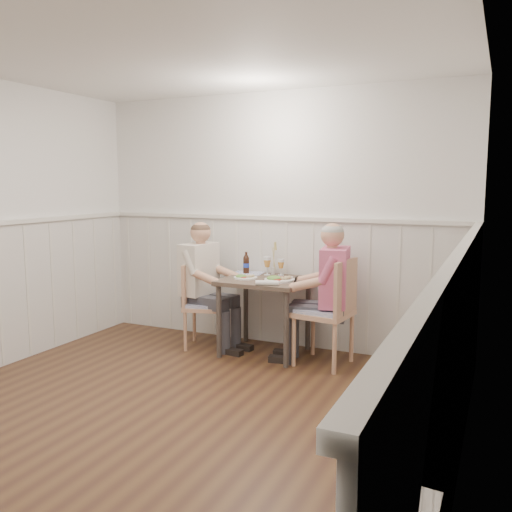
# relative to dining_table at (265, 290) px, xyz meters

# --- Properties ---
(ground_plane) EXTENTS (4.50, 4.50, 0.00)m
(ground_plane) POSITION_rel_dining_table_xyz_m (-0.07, -1.84, -0.64)
(ground_plane) COLOR #42271A
(room_shell) EXTENTS (4.04, 4.54, 2.60)m
(room_shell) POSITION_rel_dining_table_xyz_m (-0.07, -1.84, 0.88)
(room_shell) COLOR white
(room_shell) RESTS_ON ground
(wainscot) EXTENTS (4.00, 4.49, 1.34)m
(wainscot) POSITION_rel_dining_table_xyz_m (-0.07, -1.15, 0.05)
(wainscot) COLOR silver
(wainscot) RESTS_ON ground
(dining_table) EXTENTS (0.80, 0.70, 0.75)m
(dining_table) POSITION_rel_dining_table_xyz_m (0.00, 0.00, 0.00)
(dining_table) COLOR #4A3A2F
(dining_table) RESTS_ON ground
(chair_right) EXTENTS (0.52, 0.52, 1.00)m
(chair_right) POSITION_rel_dining_table_xyz_m (0.69, -0.07, -0.10)
(chair_right) COLOR tan
(chair_right) RESTS_ON ground
(chair_left) EXTENTS (0.51, 0.51, 0.87)m
(chair_left) POSITION_rel_dining_table_xyz_m (-0.68, -0.06, -0.17)
(chair_left) COLOR tan
(chair_left) RESTS_ON ground
(man_in_pink) EXTENTS (0.67, 0.47, 1.34)m
(man_in_pink) POSITION_rel_dining_table_xyz_m (0.67, -0.03, -0.08)
(man_in_pink) COLOR #3F3F47
(man_in_pink) RESTS_ON ground
(diner_cream) EXTENTS (0.64, 0.44, 1.31)m
(diner_cream) POSITION_rel_dining_table_xyz_m (-0.69, -0.03, -0.09)
(diner_cream) COLOR #3F3F47
(diner_cream) RESTS_ON ground
(plate_man) EXTENTS (0.29, 0.29, 0.07)m
(plate_man) POSITION_rel_dining_table_xyz_m (0.17, -0.05, 0.13)
(plate_man) COLOR white
(plate_man) RESTS_ON dining_table
(plate_diner) EXTENTS (0.23, 0.23, 0.06)m
(plate_diner) POSITION_rel_dining_table_xyz_m (-0.19, -0.06, 0.13)
(plate_diner) COLOR white
(plate_diner) RESTS_ON dining_table
(beer_glass_a) EXTENTS (0.07, 0.07, 0.17)m
(beer_glass_a) POSITION_rel_dining_table_xyz_m (0.07, 0.25, 0.22)
(beer_glass_a) COLOR silver
(beer_glass_a) RESTS_ON dining_table
(beer_glass_b) EXTENTS (0.08, 0.08, 0.19)m
(beer_glass_b) POSITION_rel_dining_table_xyz_m (-0.06, 0.21, 0.24)
(beer_glass_b) COLOR silver
(beer_glass_b) RESTS_ON dining_table
(beer_bottle) EXTENTS (0.06, 0.06, 0.23)m
(beer_bottle) POSITION_rel_dining_table_xyz_m (-0.30, 0.21, 0.21)
(beer_bottle) COLOR black
(beer_bottle) RESTS_ON dining_table
(rolled_napkin) EXTENTS (0.22, 0.11, 0.05)m
(rolled_napkin) POSITION_rel_dining_table_xyz_m (0.16, -0.30, 0.13)
(rolled_napkin) COLOR white
(rolled_napkin) RESTS_ON dining_table
(grass_vase) EXTENTS (0.04, 0.04, 0.36)m
(grass_vase) POSITION_rel_dining_table_xyz_m (-0.03, 0.27, 0.27)
(grass_vase) COLOR silver
(grass_vase) RESTS_ON dining_table
(gingham_mat) EXTENTS (0.33, 0.28, 0.01)m
(gingham_mat) POSITION_rel_dining_table_xyz_m (-0.29, 0.23, 0.11)
(gingham_mat) COLOR #5A65A3
(gingham_mat) RESTS_ON dining_table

